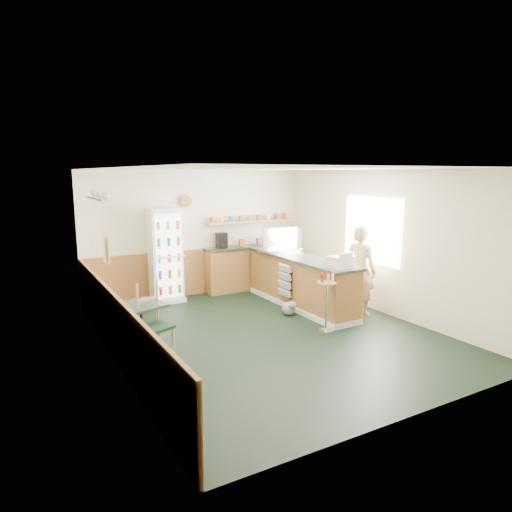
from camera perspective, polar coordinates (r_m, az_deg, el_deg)
ground at (r=7.69m, az=1.74°, el=-9.69°), size 6.00×6.00×0.00m
room_envelope at (r=7.83m, az=-2.40°, el=2.19°), size 5.04×6.02×2.72m
service_counter at (r=9.12m, az=5.53°, el=-3.48°), size 0.68×3.01×1.01m
back_counter at (r=10.45m, az=-0.61°, el=-1.16°), size 2.24×0.42×1.69m
drinks_fridge at (r=9.52m, az=-11.22°, el=0.08°), size 0.64×0.54×1.94m
display_case at (r=9.59m, az=3.03°, el=2.01°), size 0.84×0.44×0.48m
cash_register at (r=8.06m, az=10.45°, el=-0.73°), size 0.39×0.41×0.20m
shopkeeper at (r=8.75m, az=12.92°, el=-1.73°), size 0.56×0.66×1.69m
condiment_stand at (r=7.70m, az=8.83°, el=-4.75°), size 0.32×0.32×1.00m
newspaper_rack at (r=8.92m, az=3.62°, el=-3.15°), size 0.09×0.41×0.65m
cafe_table at (r=7.08m, az=-14.28°, el=-7.51°), size 0.82×0.82×0.71m
cafe_chair at (r=6.88m, az=-12.61°, el=-7.42°), size 0.51×0.52×1.08m
dog_doorstop at (r=8.62m, az=4.17°, el=-6.49°), size 0.25×0.32×0.30m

